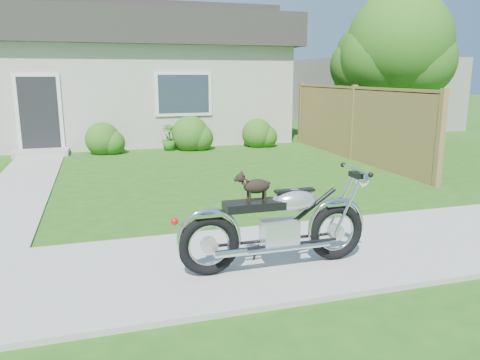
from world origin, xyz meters
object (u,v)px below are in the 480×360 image
at_px(fence, 353,123).
at_px(motorcycle_with_dog, 280,224).
at_px(house, 94,74).
at_px(potted_plant_right, 169,138).
at_px(tree_near, 404,48).
at_px(tree_far, 379,60).

xyz_separation_m(fence, motorcycle_with_dog, (-4.43, -6.09, -0.41)).
height_order(house, potted_plant_right, house).
relative_size(house, fence, 1.90).
height_order(fence, motorcycle_with_dog, fence).
distance_m(tree_near, tree_far, 3.15).
distance_m(potted_plant_right, motorcycle_with_dog, 8.89).
bearing_deg(tree_near, motorcycle_with_dog, -132.57).
xyz_separation_m(fence, tree_far, (3.21, 3.97, 1.70)).
relative_size(house, tree_near, 2.80).
xyz_separation_m(house, motorcycle_with_dog, (1.87, -12.33, -1.62)).
distance_m(tree_far, motorcycle_with_dog, 12.80).
relative_size(fence, motorcycle_with_dog, 2.98).
bearing_deg(tree_near, fence, -153.99).
height_order(fence, tree_far, tree_far).
xyz_separation_m(house, tree_far, (9.51, -2.28, 0.48)).
bearing_deg(motorcycle_with_dog, tree_far, 52.78).
relative_size(potted_plant_right, motorcycle_with_dog, 0.34).
bearing_deg(potted_plant_right, tree_near, -15.36).
bearing_deg(motorcycle_with_dog, tree_near, 47.43).
bearing_deg(house, tree_far, -13.47).
bearing_deg(potted_plant_right, motorcycle_with_dog, -90.59).
relative_size(house, motorcycle_with_dog, 5.68).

